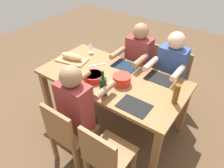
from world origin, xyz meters
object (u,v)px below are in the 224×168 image
object	(u,v)px
chair_near_left	(172,78)
wine_bottle	(103,86)
cutting_board	(72,60)
diner_near_left	(170,70)
chair_far_left	(105,156)
wine_glass	(90,45)
beer_bottle	(176,94)
chair_near_center	(142,67)
serving_bowl_fruit	(122,79)
diner_far_center	(78,107)
serving_bowl_greens	(93,76)
napkin_stack	(67,77)
chair_far_center	(68,132)
bread_loaf	(72,56)
diner_near_center	(137,59)
dining_table	(112,82)

from	to	relation	value
chair_near_left	wine_bottle	xyz separation A→B (m)	(0.36, 1.10, 0.37)
cutting_board	diner_near_left	bearing A→B (deg)	-152.20
chair_far_left	wine_glass	xyz separation A→B (m)	(1.07, -1.08, 0.37)
diner_near_left	wine_glass	size ratio (longest dim) A/B	7.23
beer_bottle	chair_near_center	bearing A→B (deg)	-45.07
chair_far_left	chair_near_center	distance (m)	1.62
serving_bowl_fruit	wine_glass	xyz separation A→B (m)	(0.76, -0.35, 0.05)
diner_far_center	chair_far_left	bearing A→B (deg)	159.13
diner_far_center	wine_bottle	world-z (taller)	diner_far_center
chair_near_center	serving_bowl_greens	distance (m)	1.01
chair_near_left	beer_bottle	world-z (taller)	beer_bottle
beer_bottle	napkin_stack	bearing A→B (deg)	14.94
chair_far_center	serving_bowl_fruit	xyz separation A→B (m)	(-0.17, -0.73, 0.32)
wine_bottle	serving_bowl_greens	bearing A→B (deg)	-29.62
chair_far_center	chair_near_center	distance (m)	1.55
diner_near_left	bread_loaf	world-z (taller)	diner_near_left
napkin_stack	cutting_board	bearing A→B (deg)	-53.79
diner_near_center	napkin_stack	world-z (taller)	diner_near_center
diner_far_center	serving_bowl_fruit	bearing A→B (deg)	-107.44
bread_loaf	chair_far_center	bearing A→B (deg)	130.30
dining_table	chair_far_center	size ratio (longest dim) A/B	2.06
diner_far_center	beer_bottle	xyz separation A→B (m)	(-0.78, -0.58, 0.15)
chair_near_center	cutting_board	xyz separation A→B (m)	(0.65, 0.78, 0.27)
chair_near_center	chair_far_left	bearing A→B (deg)	107.26
chair_far_left	bread_loaf	bearing A→B (deg)	-34.14
serving_bowl_fruit	chair_near_center	bearing A→B (deg)	-78.29
diner_near_center	napkin_stack	bearing A→B (deg)	65.61
diner_far_center	chair_far_left	world-z (taller)	diner_far_center
beer_bottle	diner_near_center	bearing A→B (deg)	-37.51
wine_bottle	beer_bottle	size ratio (longest dim) A/B	1.32
diner_near_left	serving_bowl_fruit	world-z (taller)	diner_near_left
chair_near_left	cutting_board	bearing A→B (deg)	34.57
chair_near_center	beer_bottle	bearing A→B (deg)	134.93
serving_bowl_greens	diner_far_center	bearing A→B (deg)	108.37
diner_near_left	diner_near_center	size ratio (longest dim) A/B	1.00
dining_table	serving_bowl_greens	bearing A→B (deg)	52.02
chair_near_center	napkin_stack	xyz separation A→B (m)	(0.42, 1.10, 0.27)
diner_near_center	bread_loaf	bearing A→B (deg)	42.51
cutting_board	bread_loaf	bearing A→B (deg)	0.00
chair_far_center	chair_near_center	bearing A→B (deg)	-90.00
chair_far_center	serving_bowl_fruit	size ratio (longest dim) A/B	4.16
diner_near_left	chair_far_left	world-z (taller)	diner_near_left
chair_near_center	beer_bottle	distance (m)	1.17
bread_loaf	wine_glass	distance (m)	0.32
diner_near_left	serving_bowl_fruit	distance (m)	0.72
diner_far_center	chair_near_center	xyz separation A→B (m)	(0.00, -1.37, -0.21)
beer_bottle	wine_glass	bearing A→B (deg)	-12.91
serving_bowl_fruit	bread_loaf	world-z (taller)	bread_loaf
diner_far_center	diner_near_center	bearing A→B (deg)	-90.00
diner_far_center	bread_loaf	bearing A→B (deg)	-41.91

